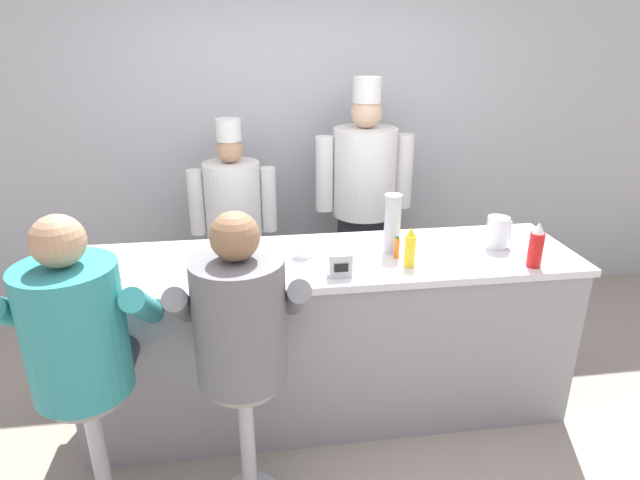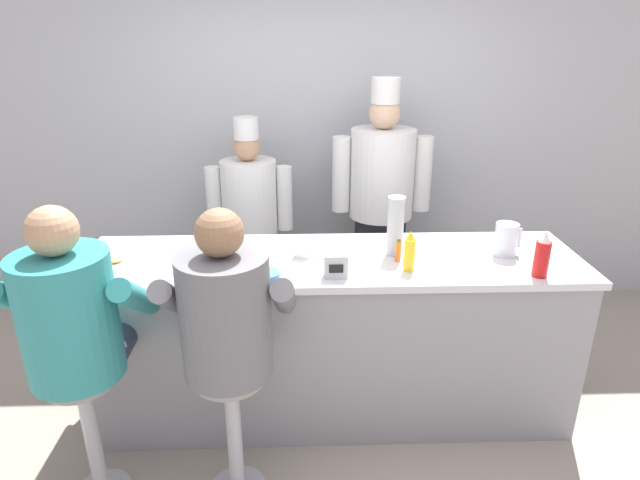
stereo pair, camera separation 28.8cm
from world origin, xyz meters
The scene contains 17 objects.
ground_plane centered at (0.00, 0.00, 0.00)m, with size 20.00×20.00×0.00m, color #9E9384.
wall_back centered at (0.00, 1.88, 1.35)m, with size 10.00×0.06×2.70m.
diner_counter centered at (0.00, 0.37, 0.50)m, with size 2.78×0.74×1.00m.
ketchup_bottle_red centered at (1.06, 0.10, 1.11)m, with size 0.08×0.08×0.25m.
mustard_bottle_yellow centered at (0.40, 0.19, 1.10)m, with size 0.06×0.06×0.22m.
hot_sauce_bottle_orange centered at (0.36, 0.31, 1.06)m, with size 0.03×0.03×0.13m.
water_pitcher_clear centered at (0.98, 0.38, 1.09)m, with size 0.14×0.13×0.18m.
breakfast_plate centered at (-1.18, 0.31, 1.01)m, with size 0.25×0.25×0.05m.
cereal_bowl centered at (-0.34, 0.08, 1.02)m, with size 0.15×0.15×0.05m.
coffee_mug_white centered at (-0.15, 0.40, 1.04)m, with size 0.14×0.09×0.09m.
coffee_mug_blue centered at (-0.56, 0.27, 1.04)m, with size 0.13×0.09×0.08m.
cup_stack_steel centered at (0.36, 0.41, 1.17)m, with size 0.10×0.10×0.34m.
napkin_dispenser_chrome centered at (0.01, 0.12, 1.06)m, with size 0.12×0.07×0.12m.
diner_seated_teal centered at (-1.17, -0.24, 0.96)m, with size 0.63×0.62×1.52m.
diner_seated_grey centered at (-0.50, -0.24, 0.96)m, with size 0.61×0.60×1.50m.
cook_in_whites_near centered at (-0.54, 1.43, 0.88)m, with size 0.63×0.40×1.61m.
cook_in_whites_far centered at (0.43, 1.46, 1.03)m, with size 0.73×0.47×1.87m.
Camera 1 is at (-0.43, -2.32, 2.17)m, focal length 30.00 mm.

